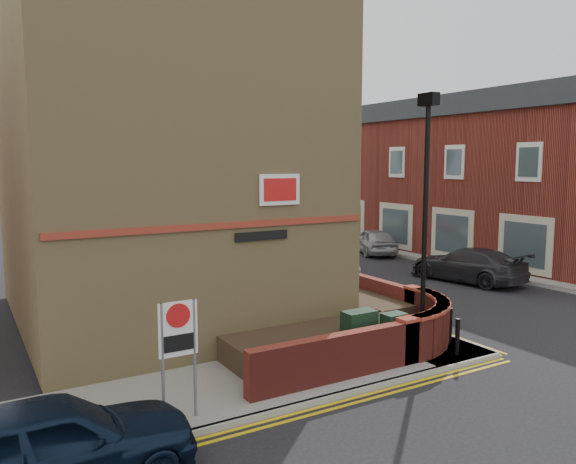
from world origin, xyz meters
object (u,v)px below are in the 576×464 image
at_px(lamppost, 425,221).
at_px(navy_hatchback, 51,444).
at_px(utility_cabinet_large, 359,336).
at_px(silver_car_near, 325,261).
at_px(zone_sign, 178,338).

distance_m(lamppost, navy_hatchback, 9.44).
distance_m(lamppost, utility_cabinet_large, 3.24).
relative_size(lamppost, utility_cabinet_large, 5.25).
relative_size(utility_cabinet_large, navy_hatchback, 0.29).
relative_size(lamppost, silver_car_near, 1.44).
distance_m(utility_cabinet_large, zone_sign, 4.86).
height_order(lamppost, navy_hatchback, lamppost).
xyz_separation_m(lamppost, silver_car_near, (3.10, 8.83, -2.63)).
distance_m(utility_cabinet_large, navy_hatchback, 7.23).
relative_size(lamppost, navy_hatchback, 1.50).
relative_size(zone_sign, silver_car_near, 0.50).
bearing_deg(silver_car_near, navy_hatchback, -122.82).
relative_size(utility_cabinet_large, silver_car_near, 0.28).
xyz_separation_m(lamppost, zone_sign, (-6.60, -0.70, -1.70)).
xyz_separation_m(utility_cabinet_large, silver_car_near, (5.00, 8.73, -0.00)).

